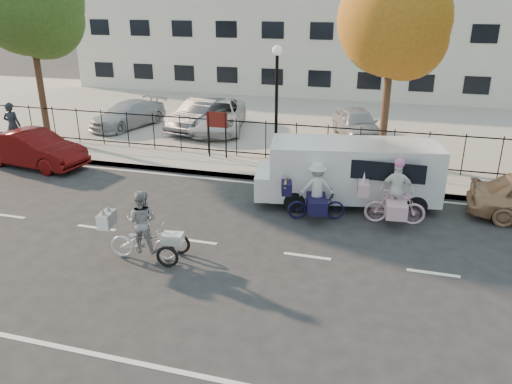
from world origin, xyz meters
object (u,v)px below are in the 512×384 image
(zebra_trike, at_px, (143,233))
(lot_car_c, at_px, (202,115))
(lamppost, at_px, (277,84))
(lot_car_a, at_px, (128,114))
(lot_car_b, at_px, (218,115))
(unicorn_bike, at_px, (394,200))
(red_sedan, at_px, (34,149))
(bull_bike, at_px, (316,197))
(white_van, at_px, (350,170))
(lot_car_d, at_px, (357,123))
(pedestrian, at_px, (13,126))

(zebra_trike, height_order, lot_car_c, zebra_trike)
(lamppost, height_order, lot_car_a, lamppost)
(lot_car_b, bearing_deg, lamppost, -59.28)
(unicorn_bike, distance_m, lot_car_a, 14.86)
(lot_car_c, bearing_deg, unicorn_bike, -32.07)
(zebra_trike, height_order, lot_car_a, zebra_trike)
(lamppost, bearing_deg, zebra_trike, -99.60)
(red_sedan, xyz_separation_m, lot_car_a, (0.56, 6.09, 0.07))
(zebra_trike, height_order, bull_bike, zebra_trike)
(white_van, bearing_deg, lot_car_d, 83.06)
(unicorn_bike, height_order, lot_car_a, unicorn_bike)
(lot_car_a, xyz_separation_m, lot_car_d, (10.86, 0.98, 0.06))
(lot_car_d, bearing_deg, bull_bike, -112.78)
(lamppost, relative_size, lot_car_a, 1.03)
(red_sedan, bearing_deg, lot_car_c, -25.18)
(red_sedan, height_order, lot_car_b, lot_car_b)
(zebra_trike, distance_m, red_sedan, 9.21)
(pedestrian, bearing_deg, bull_bike, 157.16)
(red_sedan, bearing_deg, unicorn_bike, -89.34)
(zebra_trike, height_order, white_van, white_van)
(pedestrian, xyz_separation_m, lot_car_a, (2.69, 4.63, -0.36))
(lamppost, height_order, red_sedan, lamppost)
(lot_car_a, bearing_deg, lamppost, -7.66)
(lot_car_a, height_order, lot_car_b, lot_car_b)
(lot_car_a, relative_size, lot_car_d, 1.08)
(lamppost, xyz_separation_m, bull_bike, (2.29, -4.48, -2.42))
(pedestrian, distance_m, lot_car_a, 5.36)
(bull_bike, relative_size, lot_car_b, 0.38)
(lot_car_a, relative_size, lot_car_c, 0.96)
(lot_car_c, bearing_deg, zebra_trike, -64.92)
(bull_bike, bearing_deg, pedestrian, 60.86)
(lot_car_c, bearing_deg, lot_car_b, 16.44)
(lot_car_d, bearing_deg, zebra_trike, -128.35)
(white_van, distance_m, lot_car_a, 13.07)
(bull_bike, distance_m, white_van, 1.73)
(lot_car_b, height_order, lot_car_d, lot_car_b)
(red_sedan, distance_m, lot_car_b, 8.32)
(lamppost, bearing_deg, lot_car_b, 133.30)
(unicorn_bike, distance_m, lot_car_b, 11.73)
(pedestrian, height_order, lot_car_d, pedestrian)
(zebra_trike, distance_m, lot_car_c, 12.41)
(white_van, distance_m, lot_car_b, 9.91)
(white_van, height_order, lot_car_d, white_van)
(white_van, xyz_separation_m, lot_car_c, (-7.68, 6.99, -0.21))
(lot_car_a, bearing_deg, white_van, -14.48)
(zebra_trike, height_order, lot_car_d, zebra_trike)
(zebra_trike, height_order, unicorn_bike, unicorn_bike)
(lot_car_c, bearing_deg, lamppost, -31.06)
(red_sedan, distance_m, pedestrian, 2.61)
(unicorn_bike, distance_m, lot_car_d, 8.86)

